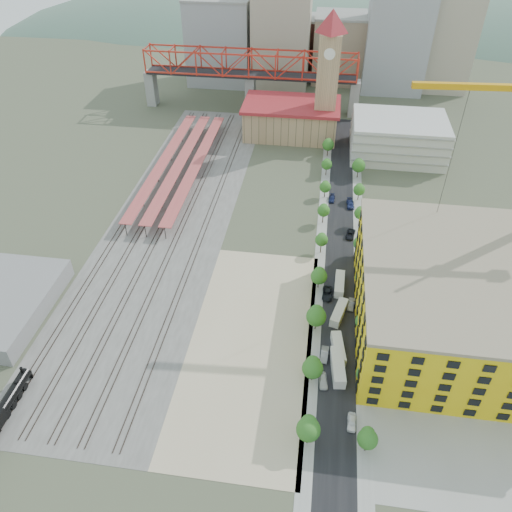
# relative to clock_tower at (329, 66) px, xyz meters

# --- Properties ---
(ground) EXTENTS (400.00, 400.00, 0.00)m
(ground) POSITION_rel_clock_tower_xyz_m (-8.00, -79.99, -28.70)
(ground) COLOR #474C38
(ground) RESTS_ON ground
(ballast_strip) EXTENTS (36.00, 165.00, 0.06)m
(ballast_strip) POSITION_rel_clock_tower_xyz_m (-44.00, -62.49, -28.67)
(ballast_strip) COLOR #605E59
(ballast_strip) RESTS_ON ground
(dirt_lot) EXTENTS (28.00, 67.00, 0.06)m
(dirt_lot) POSITION_rel_clock_tower_xyz_m (-12.00, -111.49, -28.67)
(dirt_lot) COLOR tan
(dirt_lot) RESTS_ON ground
(street_asphalt) EXTENTS (12.00, 170.00, 0.06)m
(street_asphalt) POSITION_rel_clock_tower_xyz_m (8.00, -64.99, -28.67)
(street_asphalt) COLOR black
(street_asphalt) RESTS_ON ground
(sidewalk_west) EXTENTS (3.00, 170.00, 0.04)m
(sidewalk_west) POSITION_rel_clock_tower_xyz_m (2.50, -64.99, -28.68)
(sidewalk_west) COLOR gray
(sidewalk_west) RESTS_ON ground
(sidewalk_east) EXTENTS (3.00, 170.00, 0.04)m
(sidewalk_east) POSITION_rel_clock_tower_xyz_m (13.50, -64.99, -28.68)
(sidewalk_east) COLOR gray
(sidewalk_east) RESTS_ON ground
(construction_pad) EXTENTS (50.00, 90.00, 0.06)m
(construction_pad) POSITION_rel_clock_tower_xyz_m (37.00, -99.99, -28.67)
(construction_pad) COLOR gray
(construction_pad) RESTS_ON ground
(rail_tracks) EXTENTS (26.56, 160.00, 0.18)m
(rail_tracks) POSITION_rel_clock_tower_xyz_m (-45.80, -62.49, -28.55)
(rail_tracks) COLOR #382B23
(rail_tracks) RESTS_ON ground
(platform_canopies) EXTENTS (16.00, 80.00, 4.12)m
(platform_canopies) POSITION_rel_clock_tower_xyz_m (-49.00, -34.99, -24.70)
(platform_canopies) COLOR #B84E46
(platform_canopies) RESTS_ON ground
(station_hall) EXTENTS (38.00, 24.00, 13.10)m
(station_hall) POSITION_rel_clock_tower_xyz_m (-13.00, 2.01, -22.03)
(station_hall) COLOR tan
(station_hall) RESTS_ON ground
(clock_tower) EXTENTS (12.00, 12.00, 52.00)m
(clock_tower) POSITION_rel_clock_tower_xyz_m (0.00, 0.00, 0.00)
(clock_tower) COLOR tan
(clock_tower) RESTS_ON ground
(parking_garage) EXTENTS (34.00, 26.00, 14.00)m
(parking_garage) POSITION_rel_clock_tower_xyz_m (28.00, -9.99, -21.70)
(parking_garage) COLOR silver
(parking_garage) RESTS_ON ground
(truss_bridge) EXTENTS (94.00, 9.60, 25.60)m
(truss_bridge) POSITION_rel_clock_tower_xyz_m (-33.00, 25.01, -9.83)
(truss_bridge) COLOR gray
(truss_bridge) RESTS_ON ground
(construction_building) EXTENTS (44.60, 50.60, 18.80)m
(construction_building) POSITION_rel_clock_tower_xyz_m (34.00, -99.99, -19.29)
(construction_building) COLOR yellow
(construction_building) RESTS_ON ground
(warehouse) EXTENTS (22.00, 32.00, 5.00)m
(warehouse) POSITION_rel_clock_tower_xyz_m (-74.00, -109.99, -26.20)
(warehouse) COLOR gray
(warehouse) RESTS_ON ground
(street_trees) EXTENTS (15.40, 124.40, 8.00)m
(street_trees) POSITION_rel_clock_tower_xyz_m (8.00, -74.99, -28.70)
(street_trees) COLOR #295A1B
(street_trees) RESTS_ON ground
(skyline) EXTENTS (133.00, 46.00, 60.00)m
(skyline) POSITION_rel_clock_tower_xyz_m (-0.53, 62.32, -5.89)
(skyline) COLOR #9EA0A3
(skyline) RESTS_ON ground
(distant_hills) EXTENTS (647.00, 264.00, 227.00)m
(distant_hills) POSITION_rel_clock_tower_xyz_m (37.28, 180.01, -108.23)
(distant_hills) COLOR #4C6B59
(distant_hills) RESTS_ON ground
(locomotive) EXTENTS (2.58, 19.90, 4.97)m
(locomotive) POSITION_rel_clock_tower_xyz_m (-58.00, -136.84, -26.84)
(locomotive) COLOR black
(locomotive) RESTS_ON ground
(site_trailer_a) EXTENTS (3.61, 9.99, 2.67)m
(site_trailer_a) POSITION_rel_clock_tower_xyz_m (8.00, -116.86, -27.36)
(site_trailer_a) COLOR silver
(site_trailer_a) RESTS_ON ground
(site_trailer_b) EXTENTS (3.62, 8.99, 2.39)m
(site_trailer_b) POSITION_rel_clock_tower_xyz_m (8.00, -111.40, -27.50)
(site_trailer_b) COLOR silver
(site_trailer_b) RESTS_ON ground
(site_trailer_c) EXTENTS (4.48, 9.04, 2.39)m
(site_trailer_c) POSITION_rel_clock_tower_xyz_m (8.00, -99.84, -27.50)
(site_trailer_c) COLOR silver
(site_trailer_c) RESTS_ON ground
(site_trailer_d) EXTENTS (2.63, 8.92, 2.42)m
(site_trailer_d) POSITION_rel_clock_tower_xyz_m (8.00, -89.26, -27.49)
(site_trailer_d) COLOR silver
(site_trailer_d) RESTS_ON ground
(car_0) EXTENTS (2.32, 4.61, 1.50)m
(car_0) POSITION_rel_clock_tower_xyz_m (5.00, -120.49, -27.94)
(car_0) COLOR silver
(car_0) RESTS_ON ground
(car_1) EXTENTS (1.97, 4.80, 1.55)m
(car_1) POSITION_rel_clock_tower_xyz_m (5.00, -113.27, -27.92)
(car_1) COLOR gray
(car_1) RESTS_ON ground
(car_2) EXTENTS (2.59, 5.46, 1.51)m
(car_2) POSITION_rel_clock_tower_xyz_m (5.00, -92.93, -27.94)
(car_2) COLOR black
(car_2) RESTS_ON ground
(car_3) EXTENTS (2.11, 4.66, 1.32)m
(car_3) POSITION_rel_clock_tower_xyz_m (5.00, -46.48, -28.04)
(car_3) COLOR #1A224C
(car_3) RESTS_ON ground
(car_4) EXTENTS (1.91, 4.38, 1.47)m
(car_4) POSITION_rel_clock_tower_xyz_m (11.00, -129.74, -27.96)
(car_4) COLOR white
(car_4) RESTS_ON ground
(car_5) EXTENTS (1.94, 4.41, 1.41)m
(car_5) POSITION_rel_clock_tower_xyz_m (11.00, -95.97, -27.99)
(car_5) COLOR gray
(car_5) RESTS_ON ground
(car_6) EXTENTS (3.14, 5.46, 1.43)m
(car_6) POSITION_rel_clock_tower_xyz_m (11.00, -65.90, -27.98)
(car_6) COLOR black
(car_6) RESTS_ON ground
(car_7) EXTENTS (2.69, 5.66, 1.59)m
(car_7) POSITION_rel_clock_tower_xyz_m (11.00, -49.15, -27.90)
(car_7) COLOR navy
(car_7) RESTS_ON ground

